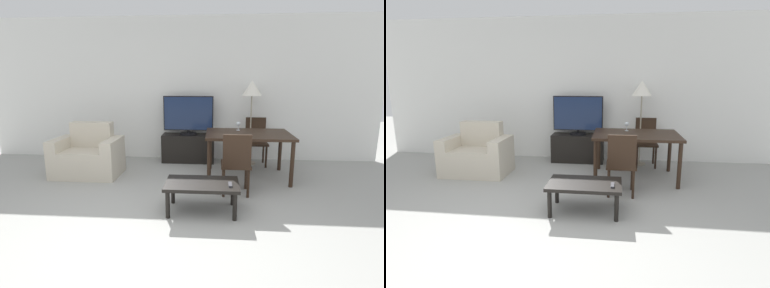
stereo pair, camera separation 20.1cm
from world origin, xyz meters
TOP-DOWN VIEW (x-y plane):
  - ground_plane at (0.00, 0.00)m, footprint 18.00×18.00m
  - wall_back at (0.00, 3.35)m, footprint 7.59×0.06m
  - armchair at (-1.36, 2.12)m, footprint 1.05×0.70m
  - tv_stand at (0.21, 3.07)m, footprint 0.98×0.41m
  - tv at (0.21, 3.07)m, footprint 0.93×0.32m
  - coffee_table at (0.57, 0.86)m, footprint 0.87×0.54m
  - dining_table at (1.23, 2.20)m, footprint 1.32×0.96m
  - dining_chair_near at (1.00, 1.41)m, footprint 0.40×0.40m
  - dining_chair_far at (1.47, 2.99)m, footprint 0.40×0.40m
  - floor_lamp at (1.36, 3.00)m, footprint 0.36×0.36m
  - remote_primary at (0.90, 0.78)m, footprint 0.04×0.15m
  - wine_glass_left at (1.10, 2.44)m, footprint 0.07×0.07m

SIDE VIEW (x-z plane):
  - ground_plane at x=0.00m, z-range 0.00..0.00m
  - tv_stand at x=0.21m, z-range 0.00..0.52m
  - armchair at x=-1.36m, z-range -0.12..0.73m
  - coffee_table at x=0.57m, z-range 0.13..0.50m
  - remote_primary at x=0.90m, z-range 0.36..0.38m
  - dining_chair_near at x=1.00m, z-range 0.05..0.90m
  - dining_chair_far at x=1.47m, z-range 0.05..0.90m
  - dining_table at x=1.23m, z-range 0.28..1.00m
  - wine_glass_left at x=1.10m, z-range 0.75..0.90m
  - tv at x=0.21m, z-range 0.52..1.25m
  - floor_lamp at x=1.36m, z-range 0.56..2.09m
  - wall_back at x=0.00m, z-range 0.00..2.70m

